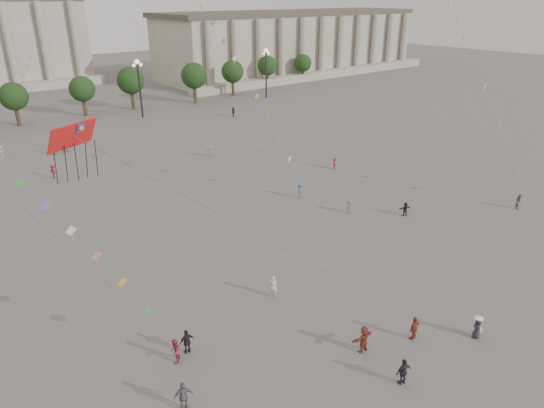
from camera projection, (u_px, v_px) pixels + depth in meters
ground at (392, 332)px, 33.41m from camera, size 360.00×360.00×0.00m
hall_east at (295, 43)px, 140.30m from camera, size 84.00×26.22×17.20m
tree_row at (42, 92)px, 86.60m from camera, size 137.12×5.12×8.00m
lamp_post_mid_east at (139, 78)px, 88.87m from camera, size 2.00×0.90×10.65m
lamp_post_far_east at (266, 64)px, 106.32m from camera, size 2.00×0.90×10.65m
person_crowd_0 at (53, 149)px, 70.09m from camera, size 1.02×1.02×1.74m
person_crowd_3 at (405, 209)px, 50.77m from camera, size 1.46×0.84×1.50m
person_crowd_4 at (2, 153)px, 68.15m from camera, size 1.79×1.52×1.94m
person_crowd_6 at (349, 206)px, 51.40m from camera, size 1.10×0.91×1.49m
person_crowd_7 at (211, 151)px, 69.36m from camera, size 1.58×0.70×1.65m
person_crowd_8 at (335, 163)px, 64.36m from camera, size 1.04×1.18×1.58m
person_crowd_9 at (233, 112)px, 92.07m from camera, size 1.50×1.55×1.76m
person_crowd_12 at (65, 146)px, 71.23m from camera, size 1.87×1.06×1.92m
person_crowd_13 at (273, 286)px, 37.02m from camera, size 0.77×0.77×1.81m
person_crowd_17 at (54, 171)px, 61.10m from camera, size 1.04×1.34×1.83m
tourist_0 at (414, 328)px, 32.44m from camera, size 1.05×0.47×1.76m
tourist_1 at (403, 372)px, 28.68m from camera, size 1.12×0.65×1.79m
tourist_2 at (364, 339)px, 31.32m from camera, size 1.77×0.63×1.88m
tourist_3 at (184, 396)px, 26.88m from camera, size 1.18×0.79×1.86m
tourist_4 at (187, 342)px, 31.18m from camera, size 1.06×0.52×1.76m
kite_flyer_0 at (175, 351)px, 30.40m from camera, size 1.02×1.03×1.68m
kite_flyer_1 at (300, 191)px, 55.19m from camera, size 1.25×1.26×1.75m
kite_flyer_2 at (519, 202)px, 52.39m from camera, size 1.01×1.00×1.65m
hat_person at (477, 327)px, 32.61m from camera, size 0.76×0.60×1.69m
dragon_kite at (83, 156)px, 19.19m from camera, size 10.40×3.01×24.20m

